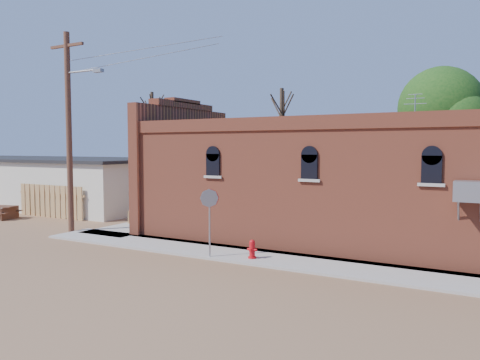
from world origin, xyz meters
The scene contains 14 objects.
ground centered at (0.00, 0.00, 0.00)m, with size 120.00×120.00×0.00m, color brown.
sidewalk_south centered at (1.50, 0.90, 0.04)m, with size 19.00×2.20×0.08m, color #9E9991.
sidewalk_west centered at (-6.30, 6.00, 0.04)m, with size 2.60×10.00×0.08m, color #9E9991.
brick_bar centered at (1.64, 5.49, 2.34)m, with size 16.40×7.97×6.30m.
storage_building centered at (-19.00, 8.00, 1.60)m, with size 20.40×8.40×3.17m.
wood_fence centered at (-12.80, 3.80, 0.90)m, with size 5.20×0.10×1.80m, color #AE784E, non-canonical shape.
utility_pole centered at (-8.14, 1.20, 4.77)m, with size 3.12×0.26×9.00m.
tree_bare_near centered at (-3.00, 13.00, 5.96)m, with size 2.80×2.80×7.65m.
tree_bare_far centered at (-14.00, 14.00, 6.36)m, with size 2.80×2.80×8.16m.
tree_leafy centered at (6.00, 13.50, 5.93)m, with size 4.40×4.40×8.15m.
fire_hydrant centered at (1.51, 0.48, 0.40)m, with size 0.36×0.34×0.64m.
stop_sign centered at (0.09, 0.00, 1.90)m, with size 0.52×0.47×2.37m.
trash_barrel centered at (-5.49, 4.09, 0.51)m, with size 0.56×0.56×0.87m, color #1A4E84.
picnic_table centered at (-14.78, 2.14, 0.47)m, with size 2.00×1.70×0.72m.
Camera 1 is at (8.83, -13.54, 3.88)m, focal length 35.00 mm.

